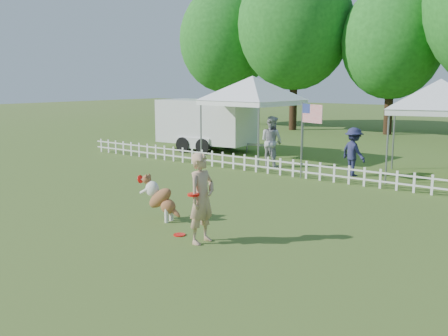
% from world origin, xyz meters
% --- Properties ---
extents(ground, '(120.00, 120.00, 0.00)m').
position_xyz_m(ground, '(0.00, 0.00, 0.00)').
color(ground, '#3F6720').
rests_on(ground, ground).
extents(picket_fence, '(22.00, 0.08, 0.60)m').
position_xyz_m(picket_fence, '(0.00, 7.00, 0.30)').
color(picket_fence, white).
rests_on(picket_fence, ground).
extents(handler, '(0.44, 0.67, 1.82)m').
position_xyz_m(handler, '(1.24, -0.19, 0.91)').
color(handler, tan).
rests_on(handler, ground).
extents(dog, '(1.07, 0.49, 1.06)m').
position_xyz_m(dog, '(-0.55, 0.47, 0.53)').
color(dog, brown).
rests_on(dog, ground).
extents(frisbee_on_turf, '(0.33, 0.33, 0.02)m').
position_xyz_m(frisbee_on_turf, '(0.56, -0.12, 0.01)').
color(frisbee_on_turf, red).
rests_on(frisbee_on_turf, ground).
extents(canopy_tent_left, '(3.47, 3.47, 3.34)m').
position_xyz_m(canopy_tent_left, '(-4.01, 9.34, 1.67)').
color(canopy_tent_left, white).
rests_on(canopy_tent_left, ground).
extents(canopy_tent_right, '(3.80, 3.80, 3.21)m').
position_xyz_m(canopy_tent_right, '(3.14, 9.54, 1.60)').
color(canopy_tent_right, white).
rests_on(canopy_tent_right, ground).
extents(cargo_trailer, '(5.66, 2.91, 2.40)m').
position_xyz_m(cargo_trailer, '(-7.23, 10.33, 1.20)').
color(cargo_trailer, white).
rests_on(cargo_trailer, ground).
extents(flag_pole, '(0.95, 0.42, 2.53)m').
position_xyz_m(flag_pole, '(-0.43, 6.96, 1.27)').
color(flag_pole, gray).
rests_on(flag_pole, ground).
extents(spectator_a, '(1.04, 0.88, 1.91)m').
position_xyz_m(spectator_a, '(-2.47, 8.37, 0.96)').
color(spectator_a, '#A6A6AB').
rests_on(spectator_a, ground).
extents(spectator_b, '(1.23, 1.05, 1.65)m').
position_xyz_m(spectator_b, '(0.75, 8.47, 0.83)').
color(spectator_b, '#222549').
rests_on(spectator_b, ground).
extents(tree_far_left, '(6.60, 6.60, 11.00)m').
position_xyz_m(tree_far_left, '(-15.00, 22.00, 5.50)').
color(tree_far_left, '#1D601B').
rests_on(tree_far_left, ground).
extents(tree_left, '(7.40, 7.40, 12.00)m').
position_xyz_m(tree_left, '(-9.00, 21.50, 6.00)').
color(tree_left, '#1D601B').
rests_on(tree_left, ground).
extents(tree_center_left, '(6.00, 6.00, 9.80)m').
position_xyz_m(tree_center_left, '(-3.00, 22.50, 4.90)').
color(tree_center_left, '#1D601B').
rests_on(tree_center_left, ground).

